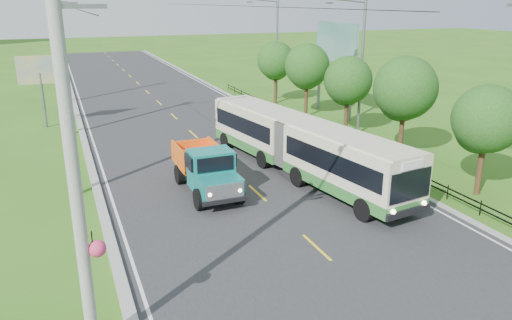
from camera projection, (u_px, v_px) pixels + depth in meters
ground at (317, 248)px, 18.85m from camera, size 240.00×240.00×0.00m
road at (186, 128)px, 36.53m from camera, size 14.00×120.00×0.02m
curb_left at (83, 136)px, 33.97m from camera, size 0.40×120.00×0.15m
curb_right at (275, 119)px, 39.04m from camera, size 0.30×120.00×0.10m
edge_line_left at (91, 136)px, 34.18m from camera, size 0.12×120.00×0.00m
edge_line_right at (269, 120)px, 38.88m from camera, size 0.12×120.00×0.00m
centre_dash at (317, 247)px, 18.84m from camera, size 0.12×2.20×0.00m
railing_right at (322, 133)px, 33.96m from camera, size 0.04×40.00×0.60m
pole_nearest at (77, 177)px, 11.78m from camera, size 3.51×0.44×10.00m
pole_near at (62, 90)px, 22.33m from camera, size 3.51×0.32×10.00m
pole_mid at (57, 61)px, 32.94m from camera, size 3.51×0.32×10.00m
pole_far at (55, 46)px, 43.55m from camera, size 3.51×0.32×10.00m
tree_second at (485, 122)px, 23.15m from camera, size 3.18×3.26×5.30m
tree_third at (404, 91)px, 28.31m from camera, size 3.60×3.62×6.00m
tree_fourth at (348, 83)px, 33.74m from camera, size 3.24×3.31×5.40m
tree_fifth at (307, 68)px, 38.96m from camera, size 3.48×3.52×5.80m
tree_back at (276, 62)px, 44.33m from camera, size 3.30×3.36×5.50m
streetlight_mid at (360, 63)px, 33.49m from camera, size 3.02×0.20×9.07m
streetlight_far at (275, 46)px, 45.86m from camera, size 3.02×0.20×9.07m
planter_near at (404, 167)px, 27.11m from camera, size 0.64×0.64×0.67m
planter_mid at (330, 132)px, 34.18m from camera, size 0.64×0.64×0.67m
planter_far at (282, 110)px, 41.25m from camera, size 0.64×0.64×0.67m
billboard_left at (40, 74)px, 35.53m from camera, size 3.00×0.20×5.20m
billboard_right at (336, 48)px, 39.24m from camera, size 0.24×6.00×7.30m
bus at (300, 143)px, 26.24m from camera, size 4.76×15.43×2.94m
dump_truck at (206, 166)px, 23.90m from camera, size 2.24×5.58×2.33m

